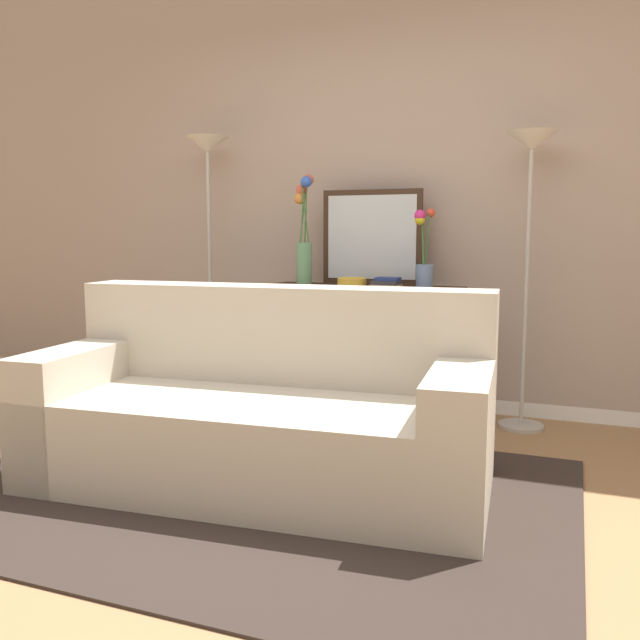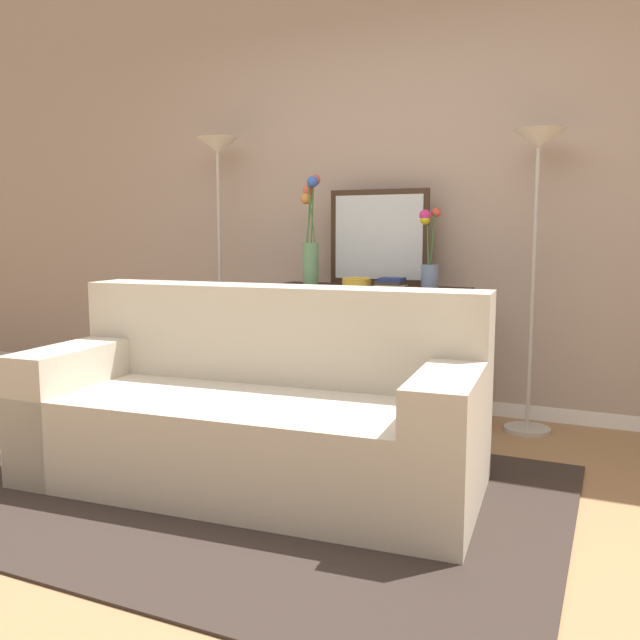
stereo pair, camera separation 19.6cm
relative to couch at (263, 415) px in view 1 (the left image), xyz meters
The scene contains 13 objects.
ground_plane 0.68m from the couch, 73.75° to the right, with size 16.00×16.00×0.02m, color #9E754C.
back_wall 2.04m from the couch, 84.13° to the left, with size 12.00×0.15×3.07m.
area_rug 0.35m from the couch, 88.40° to the right, with size 2.73×1.88×0.01m.
couch is the anchor object (origin of this frame).
console_table 1.26m from the couch, 86.22° to the left, with size 1.21×0.38×0.81m.
floor_lamp_left 1.98m from the couch, 128.21° to the left, with size 0.28×0.28×1.76m.
floor_lamp_right 1.95m from the couch, 51.64° to the left, with size 0.28×0.28×1.69m.
wall_mirror 1.61m from the couch, 86.42° to the left, with size 0.64×0.02×0.59m.
vase_tall_flowers 1.48m from the couch, 103.85° to the left, with size 0.13×0.12×0.68m.
vase_short_flowers 1.47m from the couch, 69.61° to the left, with size 0.11×0.10×0.46m.
fruit_bowl 1.23m from the couch, 87.39° to the left, with size 0.17×0.17×0.06m.
book_stack 1.26m from the couch, 76.58° to the left, with size 0.18×0.14×0.06m.
book_row_under_console 1.28m from the couch, 99.05° to the left, with size 0.43×0.17×0.13m.
Camera 1 is at (1.13, -2.07, 1.13)m, focal length 37.31 mm.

